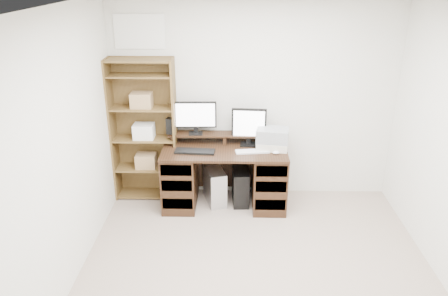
{
  "coord_description": "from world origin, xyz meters",
  "views": [
    {
      "loc": [
        -0.25,
        -3.2,
        2.79
      ],
      "look_at": [
        -0.35,
        1.43,
        0.85
      ],
      "focal_mm": 35.0,
      "sensor_mm": 36.0,
      "label": 1
    }
  ],
  "objects_px": {
    "monitor_wide": "(195,116)",
    "desk": "(224,176)",
    "monitor_small": "(249,125)",
    "printer": "(272,145)",
    "tower_black": "(240,185)",
    "tower_silver": "(215,185)",
    "bookshelf": "(144,129)"
  },
  "relations": [
    {
      "from": "monitor_small",
      "to": "tower_silver",
      "type": "relative_size",
      "value": 1.01
    },
    {
      "from": "desk",
      "to": "bookshelf",
      "type": "height_order",
      "value": "bookshelf"
    },
    {
      "from": "monitor_wide",
      "to": "monitor_small",
      "type": "distance_m",
      "value": 0.66
    },
    {
      "from": "desk",
      "to": "bookshelf",
      "type": "bearing_deg",
      "value": 167.99
    },
    {
      "from": "tower_silver",
      "to": "bookshelf",
      "type": "xyz_separation_m",
      "value": [
        -0.88,
        0.16,
        0.69
      ]
    },
    {
      "from": "bookshelf",
      "to": "desk",
      "type": "bearing_deg",
      "value": -12.01
    },
    {
      "from": "bookshelf",
      "to": "monitor_small",
      "type": "bearing_deg",
      "value": -2.93
    },
    {
      "from": "monitor_wide",
      "to": "printer",
      "type": "distance_m",
      "value": 1.0
    },
    {
      "from": "printer",
      "to": "bookshelf",
      "type": "bearing_deg",
      "value": -178.07
    },
    {
      "from": "monitor_wide",
      "to": "desk",
      "type": "bearing_deg",
      "value": -31.27
    },
    {
      "from": "desk",
      "to": "tower_black",
      "type": "distance_m",
      "value": 0.27
    },
    {
      "from": "bookshelf",
      "to": "monitor_wide",
      "type": "bearing_deg",
      "value": -1.05
    },
    {
      "from": "tower_black",
      "to": "monitor_wide",
      "type": "bearing_deg",
      "value": 163.06
    },
    {
      "from": "monitor_wide",
      "to": "printer",
      "type": "bearing_deg",
      "value": -12.44
    },
    {
      "from": "monitor_wide",
      "to": "bookshelf",
      "type": "bearing_deg",
      "value": 177.03
    },
    {
      "from": "printer",
      "to": "tower_black",
      "type": "xyz_separation_m",
      "value": [
        -0.37,
        0.04,
        -0.57
      ]
    },
    {
      "from": "monitor_wide",
      "to": "bookshelf",
      "type": "distance_m",
      "value": 0.67
    },
    {
      "from": "printer",
      "to": "bookshelf",
      "type": "distance_m",
      "value": 1.59
    },
    {
      "from": "desk",
      "to": "tower_silver",
      "type": "relative_size",
      "value": 3.31
    },
    {
      "from": "printer",
      "to": "desk",
      "type": "bearing_deg",
      "value": -168.62
    },
    {
      "from": "monitor_small",
      "to": "printer",
      "type": "height_order",
      "value": "monitor_small"
    },
    {
      "from": "monitor_small",
      "to": "tower_black",
      "type": "distance_m",
      "value": 0.79
    },
    {
      "from": "desk",
      "to": "tower_silver",
      "type": "height_order",
      "value": "desk"
    },
    {
      "from": "monitor_small",
      "to": "bookshelf",
      "type": "distance_m",
      "value": 1.3
    },
    {
      "from": "monitor_wide",
      "to": "tower_black",
      "type": "height_order",
      "value": "monitor_wide"
    },
    {
      "from": "monitor_small",
      "to": "bookshelf",
      "type": "bearing_deg",
      "value": -178.7
    },
    {
      "from": "printer",
      "to": "tower_silver",
      "type": "distance_m",
      "value": 0.9
    },
    {
      "from": "tower_silver",
      "to": "tower_black",
      "type": "distance_m",
      "value": 0.33
    },
    {
      "from": "tower_silver",
      "to": "bookshelf",
      "type": "bearing_deg",
      "value": 152.9
    },
    {
      "from": "desk",
      "to": "tower_black",
      "type": "height_order",
      "value": "desk"
    },
    {
      "from": "tower_black",
      "to": "bookshelf",
      "type": "height_order",
      "value": "bookshelf"
    },
    {
      "from": "printer",
      "to": "tower_silver",
      "type": "relative_size",
      "value": 0.81
    }
  ]
}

